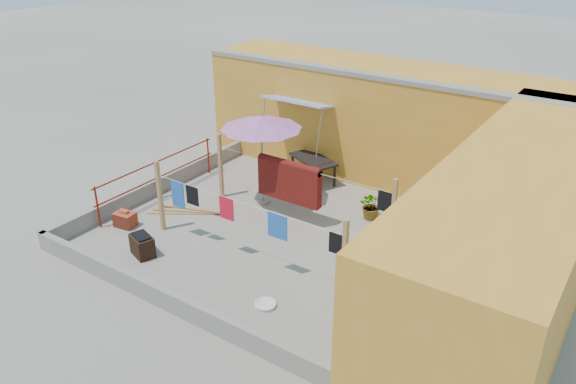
% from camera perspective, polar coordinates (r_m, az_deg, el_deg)
% --- Properties ---
extents(ground, '(80.00, 80.00, 0.00)m').
position_cam_1_polar(ground, '(13.53, -0.81, -4.33)').
color(ground, '#9E998E').
rests_on(ground, ground).
extents(wall_back, '(11.00, 3.27, 3.21)m').
position_cam_1_polar(wall_back, '(16.40, 10.15, 6.98)').
color(wall_back, gold).
rests_on(wall_back, ground).
extents(wall_right, '(2.40, 9.00, 3.20)m').
position_cam_1_polar(wall_right, '(10.98, 22.02, -4.48)').
color(wall_right, gold).
rests_on(wall_right, ground).
extents(parapet_front, '(8.30, 0.16, 0.44)m').
position_cam_1_polar(parapet_front, '(11.16, -11.63, -10.91)').
color(parapet_front, gray).
rests_on(parapet_front, ground).
extents(parapet_left, '(0.16, 7.30, 0.44)m').
position_cam_1_polar(parapet_left, '(15.87, -12.96, 0.65)').
color(parapet_left, gray).
rests_on(parapet_left, ground).
extents(red_railing, '(0.05, 4.20, 1.10)m').
position_cam_1_polar(red_railing, '(15.39, -13.08, 1.87)').
color(red_railing, maroon).
rests_on(red_railing, ground).
extents(clothesline_rig, '(5.09, 2.35, 1.80)m').
position_cam_1_polar(clothesline_rig, '(13.59, -0.25, 0.60)').
color(clothesline_rig, tan).
rests_on(clothesline_rig, ground).
extents(patio_umbrella, '(2.75, 2.75, 2.49)m').
position_cam_1_polar(patio_umbrella, '(14.17, -2.73, 7.04)').
color(patio_umbrella, gray).
rests_on(patio_umbrella, ground).
extents(outdoor_table, '(1.66, 1.30, 0.70)m').
position_cam_1_polar(outdoor_table, '(16.04, 2.58, 3.20)').
color(outdoor_table, black).
rests_on(outdoor_table, ground).
extents(brick_stack, '(0.54, 0.43, 0.44)m').
position_cam_1_polar(brick_stack, '(14.36, -16.22, -2.68)').
color(brick_stack, '#AB3C27').
rests_on(brick_stack, ground).
extents(lumber_pile, '(1.79, 1.12, 0.11)m').
position_cam_1_polar(lumber_pile, '(14.71, -10.25, -1.87)').
color(lumber_pile, tan).
rests_on(lumber_pile, ground).
extents(brazier, '(0.67, 0.55, 0.52)m').
position_cam_1_polar(brazier, '(13.02, -14.58, -5.26)').
color(brazier, black).
rests_on(brazier, ground).
extents(white_basin, '(0.44, 0.44, 0.08)m').
position_cam_1_polar(white_basin, '(11.19, -2.31, -11.32)').
color(white_basin, silver).
rests_on(white_basin, ground).
extents(water_jug_a, '(0.23, 0.23, 0.36)m').
position_cam_1_polar(water_jug_a, '(12.52, 12.08, -6.84)').
color(water_jug_a, silver).
rests_on(water_jug_a, ground).
extents(water_jug_b, '(0.22, 0.22, 0.35)m').
position_cam_1_polar(water_jug_b, '(12.23, 14.39, -7.98)').
color(water_jug_b, silver).
rests_on(water_jug_b, ground).
extents(green_hose, '(0.55, 0.55, 0.08)m').
position_cam_1_polar(green_hose, '(14.80, 16.64, -2.53)').
color(green_hose, '#197221').
rests_on(green_hose, ground).
extents(plant_back_a, '(0.87, 0.85, 0.74)m').
position_cam_1_polar(plant_back_a, '(14.23, 8.54, -1.34)').
color(plant_back_a, '#28611B').
rests_on(plant_back_a, ground).
extents(plant_back_b, '(0.42, 0.42, 0.71)m').
position_cam_1_polar(plant_back_b, '(14.32, 14.71, -1.83)').
color(plant_back_b, '#28611B').
rests_on(plant_back_b, ground).
extents(plant_right_a, '(0.49, 0.36, 0.85)m').
position_cam_1_polar(plant_right_a, '(13.70, 12.76, -2.57)').
color(plant_right_a, '#28611B').
rests_on(plant_right_a, ground).
extents(plant_right_b, '(0.38, 0.44, 0.71)m').
position_cam_1_polar(plant_right_b, '(11.97, 14.15, -7.63)').
color(plant_right_b, '#28611B').
rests_on(plant_right_b, ground).
extents(plant_right_c, '(0.58, 0.64, 0.64)m').
position_cam_1_polar(plant_right_c, '(10.83, 11.20, -11.49)').
color(plant_right_c, '#28611B').
rests_on(plant_right_c, ground).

